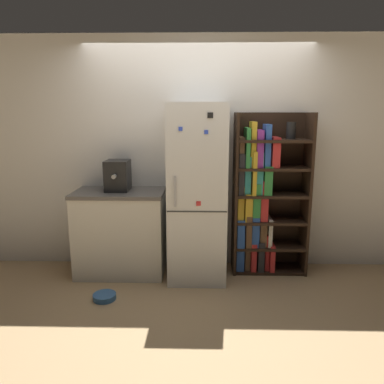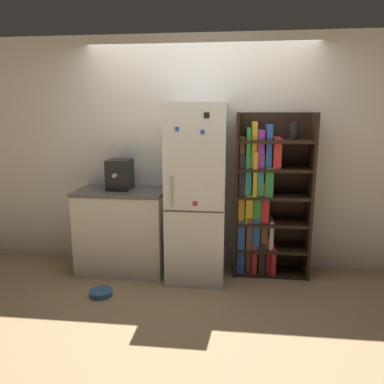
{
  "view_description": "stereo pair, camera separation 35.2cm",
  "coord_description": "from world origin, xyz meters",
  "views": [
    {
      "loc": [
        0.04,
        -3.77,
        1.76
      ],
      "look_at": [
        -0.06,
        0.15,
        0.93
      ],
      "focal_mm": 35.0,
      "sensor_mm": 36.0,
      "label": 1
    },
    {
      "loc": [
        0.39,
        -3.75,
        1.76
      ],
      "look_at": [
        -0.06,
        0.15,
        0.93
      ],
      "focal_mm": 35.0,
      "sensor_mm": 36.0,
      "label": 2
    }
  ],
  "objects": [
    {
      "name": "wall_back",
      "position": [
        0.0,
        0.47,
        1.3
      ],
      "size": [
        8.0,
        0.05,
        2.6
      ],
      "color": "white",
      "rests_on": "ground_plane"
    },
    {
      "name": "refrigerator",
      "position": [
        -0.0,
        0.11,
        0.93
      ],
      "size": [
        0.61,
        0.7,
        1.87
      ],
      "color": "white",
      "rests_on": "ground_plane"
    },
    {
      "name": "ground_plane",
      "position": [
        0.0,
        0.0,
        0.0
      ],
      "size": [
        16.0,
        16.0,
        0.0
      ],
      "primitive_type": "plane",
      "color": "tan"
    },
    {
      "name": "pet_bowl",
      "position": [
        -0.89,
        -0.47,
        0.03
      ],
      "size": [
        0.22,
        0.22,
        0.05
      ],
      "color": "#3366A5",
      "rests_on": "ground_plane"
    },
    {
      "name": "espresso_machine",
      "position": [
        -0.86,
        0.2,
        1.1
      ],
      "size": [
        0.25,
        0.35,
        0.33
      ],
      "color": "black",
      "rests_on": "kitchen_counter"
    },
    {
      "name": "bookshelf",
      "position": [
        0.7,
        0.29,
        0.82
      ],
      "size": [
        0.81,
        0.37,
        1.77
      ],
      "color": "black",
      "rests_on": "ground_plane"
    },
    {
      "name": "kitchen_counter",
      "position": [
        -0.85,
        0.17,
        0.47
      ],
      "size": [
        0.97,
        0.58,
        0.94
      ],
      "color": "silver",
      "rests_on": "ground_plane"
    }
  ]
}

